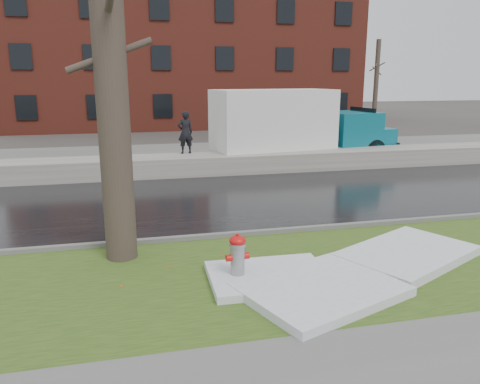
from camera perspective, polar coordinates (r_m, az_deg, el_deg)
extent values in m
plane|color=#47423D|center=(10.28, 2.37, -7.25)|extent=(120.00, 120.00, 0.00)
cube|color=#284617|center=(9.17, 4.52, -9.84)|extent=(60.00, 4.50, 0.04)
cube|color=black|center=(14.45, -2.47, -0.96)|extent=(60.00, 7.00, 0.03)
cube|color=slate|center=(22.68, -6.60, 4.36)|extent=(60.00, 9.00, 0.03)
cube|color=slate|center=(11.17, 0.98, -5.13)|extent=(60.00, 0.15, 0.14)
cube|color=#A3A095|center=(18.42, -4.99, 3.36)|extent=(60.00, 1.60, 0.75)
cube|color=maroon|center=(39.53, -6.94, 15.57)|extent=(26.00, 12.00, 10.00)
cylinder|color=brown|center=(35.39, -19.34, 12.30)|extent=(0.36, 0.36, 6.50)
cylinder|color=brown|center=(35.39, -19.47, 13.83)|extent=(0.84, 1.62, 0.73)
cylinder|color=brown|center=(35.42, -19.59, 15.28)|extent=(1.08, 1.26, 0.66)
cylinder|color=brown|center=(35.39, -19.39, 12.86)|extent=(1.40, 0.61, 0.63)
cylinder|color=brown|center=(38.10, 16.25, 12.57)|extent=(0.36, 0.36, 6.50)
cylinder|color=brown|center=(38.10, 16.35, 14.00)|extent=(0.84, 1.62, 0.73)
cylinder|color=brown|center=(38.13, 16.45, 15.34)|extent=(1.08, 1.26, 0.66)
cylinder|color=brown|center=(38.10, 16.29, 13.09)|extent=(1.40, 0.61, 0.63)
cylinder|color=gray|center=(8.62, -0.30, -8.40)|extent=(0.29, 0.29, 0.79)
ellipsoid|color=red|center=(8.48, -0.30, -5.94)|extent=(0.34, 0.34, 0.18)
cylinder|color=red|center=(8.44, -0.30, -5.30)|extent=(0.06, 0.06, 0.06)
cylinder|color=red|center=(8.54, -1.33, -8.06)|extent=(0.13, 0.14, 0.12)
cylinder|color=red|center=(8.64, 0.72, -7.77)|extent=(0.13, 0.14, 0.12)
cylinder|color=gray|center=(8.73, -0.67, -7.55)|extent=(0.17, 0.13, 0.16)
cylinder|color=brown|center=(9.51, -15.58, 15.08)|extent=(0.79, 0.79, 7.89)
cylinder|color=brown|center=(9.57, -15.90, 19.80)|extent=(0.40, 1.95, 0.82)
cylinder|color=brown|center=(9.52, -15.62, 15.76)|extent=(1.64, 0.22, 0.71)
cube|color=black|center=(20.76, 7.03, 5.12)|extent=(7.49, 1.97, 0.20)
cube|color=silver|center=(20.06, 4.07, 8.77)|extent=(5.30, 3.01, 2.51)
cube|color=#0D6376|center=(22.05, 13.21, 7.44)|extent=(2.43, 2.51, 1.58)
cube|color=#0D6376|center=(22.88, 15.96, 6.55)|extent=(1.39, 2.18, 0.84)
cube|color=black|center=(22.37, 14.68, 8.88)|extent=(0.34, 1.85, 0.84)
cube|color=black|center=(19.16, -4.34, 3.55)|extent=(1.73, 1.33, 0.62)
cylinder|color=black|center=(21.78, 16.05, 4.85)|extent=(1.05, 0.42, 1.02)
cylinder|color=black|center=(23.34, 13.15, 5.58)|extent=(1.05, 0.42, 1.02)
cylinder|color=black|center=(19.49, 5.98, 4.31)|extent=(1.05, 0.42, 1.02)
cylinder|color=black|center=(21.22, 3.55, 5.13)|extent=(1.05, 0.42, 1.02)
cylinder|color=black|center=(18.86, 1.96, 4.06)|extent=(1.05, 0.42, 1.02)
cylinder|color=black|center=(20.64, -0.21, 4.91)|extent=(1.05, 0.42, 1.02)
imported|color=black|center=(18.72, -6.68, 7.24)|extent=(0.67, 0.50, 1.68)
cube|color=silver|center=(8.39, 9.77, -11.60)|extent=(3.14, 2.79, 0.16)
cube|color=silver|center=(8.80, 3.57, -10.21)|extent=(2.25, 1.66, 0.14)
cube|color=silver|center=(10.39, 19.76, -7.10)|extent=(3.31, 2.86, 0.18)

